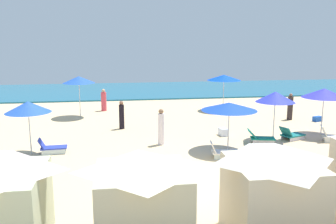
# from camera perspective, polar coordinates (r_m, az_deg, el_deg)

# --- Properties ---
(ground_plane) EXTENTS (60.00, 60.00, 0.00)m
(ground_plane) POSITION_cam_1_polar(r_m,az_deg,el_deg) (12.97, 2.16, -10.78)
(ground_plane) COLOR beige
(ocean) EXTENTS (60.00, 12.24, 0.12)m
(ocean) POSITION_cam_1_polar(r_m,az_deg,el_deg) (36.08, -5.04, 3.49)
(ocean) COLOR #1A6585
(ocean) RESTS_ON ground_plane
(cabana_2) EXTENTS (2.20, 2.07, 2.53)m
(cabana_2) POSITION_cam_1_polar(r_m,az_deg,el_deg) (8.11, -4.05, -14.78)
(cabana_2) COLOR beige
(cabana_2) RESTS_ON ground_plane
(cabana_3) EXTENTS (2.22, 2.30, 2.50)m
(cabana_3) POSITION_cam_1_polar(r_m,az_deg,el_deg) (9.21, 16.19, -12.01)
(cabana_3) COLOR beige
(cabana_3) RESTS_ON ground_plane
(umbrella_0) EXTENTS (2.48, 2.48, 2.19)m
(umbrella_0) POSITION_cam_1_polar(r_m,az_deg,el_deg) (16.15, 9.70, 0.88)
(umbrella_0) COLOR silver
(umbrella_0) RESTS_ON ground_plane
(lounge_chair_0_0) EXTENTS (1.38, 0.84, 0.68)m
(lounge_chair_0_0) POSITION_cam_1_polar(r_m,az_deg,el_deg) (15.45, 8.89, -6.30)
(lounge_chair_0_0) COLOR silver
(lounge_chair_0_0) RESTS_ON ground_plane
(umbrella_1) EXTENTS (2.37, 2.37, 2.53)m
(umbrella_1) POSITION_cam_1_polar(r_m,az_deg,el_deg) (25.74, 8.87, 5.43)
(umbrella_1) COLOR silver
(umbrella_1) RESTS_ON ground_plane
(umbrella_2) EXTENTS (2.05, 2.05, 2.65)m
(umbrella_2) POSITION_cam_1_polar(r_m,az_deg,el_deg) (23.80, -13.99, 5.00)
(umbrella_2) COLOR silver
(umbrella_2) RESTS_ON ground_plane
(umbrella_3) EXTENTS (1.92, 1.92, 2.34)m
(umbrella_3) POSITION_cam_1_polar(r_m,az_deg,el_deg) (16.42, -21.35, 0.74)
(umbrella_3) COLOR silver
(umbrella_3) RESTS_ON ground_plane
(lounge_chair_3_0) EXTENTS (1.23, 0.63, 0.68)m
(lounge_chair_3_0) POSITION_cam_1_polar(r_m,az_deg,el_deg) (16.65, -17.98, -5.40)
(lounge_chair_3_0) COLOR silver
(lounge_chair_3_0) RESTS_ON ground_plane
(umbrella_5) EXTENTS (1.92, 1.92, 2.44)m
(umbrella_5) POSITION_cam_1_polar(r_m,az_deg,el_deg) (18.33, 16.69, 2.32)
(umbrella_5) COLOR silver
(umbrella_5) RESTS_ON ground_plane
(lounge_chair_5_0) EXTENTS (1.42, 1.06, 0.69)m
(lounge_chair_5_0) POSITION_cam_1_polar(r_m,az_deg,el_deg) (19.07, 19.00, -3.43)
(lounge_chair_5_0) COLOR silver
(lounge_chair_5_0) RESTS_ON ground_plane
(lounge_chair_5_1) EXTENTS (1.38, 0.86, 0.71)m
(lounge_chair_5_1) POSITION_cam_1_polar(r_m,az_deg,el_deg) (17.83, 14.48, -4.04)
(lounge_chair_5_1) COLOR silver
(lounge_chair_5_1) RESTS_ON ground_plane
(umbrella_6) EXTENTS (2.28, 2.28, 2.46)m
(umbrella_6) POSITION_cam_1_polar(r_m,az_deg,el_deg) (20.31, 23.56, 2.77)
(umbrella_6) COLOR silver
(umbrella_6) RESTS_ON ground_plane
(lounge_chair_6_0) EXTENTS (1.47, 1.05, 0.79)m
(lounge_chair_6_0) POSITION_cam_1_polar(r_m,az_deg,el_deg) (19.36, 24.83, -3.53)
(lounge_chair_6_0) COLOR silver
(lounge_chair_6_0) RESTS_ON ground_plane
(beachgoer_0) EXTENTS (0.43, 0.43, 1.56)m
(beachgoer_0) POSITION_cam_1_polar(r_m,az_deg,el_deg) (25.79, -10.17, 1.78)
(beachgoer_0) COLOR #DE4452
(beachgoer_0) RESTS_ON ground_plane
(beachgoer_1) EXTENTS (0.47, 0.47, 1.67)m
(beachgoer_1) POSITION_cam_1_polar(r_m,az_deg,el_deg) (23.74, 18.83, 0.69)
(beachgoer_1) COLOR #312726
(beachgoer_1) RESTS_ON ground_plane
(beachgoer_3) EXTENTS (0.30, 0.30, 1.59)m
(beachgoer_3) POSITION_cam_1_polar(r_m,az_deg,el_deg) (20.28, -7.38, -0.56)
(beachgoer_3) COLOR black
(beachgoer_3) RESTS_ON ground_plane
(beachgoer_5) EXTENTS (0.39, 0.39, 1.73)m
(beachgoer_5) POSITION_cam_1_polar(r_m,az_deg,el_deg) (17.00, -1.10, -2.51)
(beachgoer_5) COLOR white
(beachgoer_5) RESTS_ON ground_plane
(cooler_box_0) EXTENTS (0.40, 0.58, 0.38)m
(cooler_box_0) POSITION_cam_1_polar(r_m,az_deg,el_deg) (19.03, 8.74, -3.13)
(cooler_box_0) COLOR white
(cooler_box_0) RESTS_ON ground_plane
(cooler_box_2) EXTENTS (0.63, 0.48, 0.31)m
(cooler_box_2) POSITION_cam_1_polar(r_m,az_deg,el_deg) (23.96, 22.65, -1.01)
(cooler_box_2) COLOR blue
(cooler_box_2) RESTS_ON ground_plane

